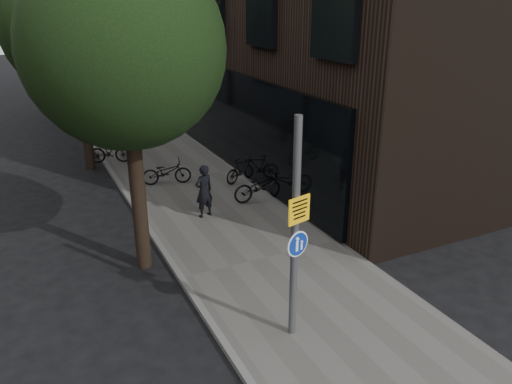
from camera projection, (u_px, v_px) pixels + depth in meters
ground at (331, 339)px, 9.88m from camera, size 120.00×120.00×0.00m
sidewalk at (184, 179)px, 18.33m from camera, size 4.50×60.00×0.12m
curb_edge at (122, 189)px, 17.41m from camera, size 0.15×60.00×0.13m
street_tree_near at (127, 57)px, 10.86m from camera, size 4.40×4.40×7.50m
street_tree_mid at (75, 33)px, 17.97m from camera, size 5.00×5.00×7.80m
street_tree_far at (52, 22)px, 25.51m from camera, size 5.00×5.00×7.80m
signpost at (295, 232)px, 9.09m from camera, size 0.50×0.15×4.37m
pedestrian at (204, 191)px, 14.83m from camera, size 0.67×0.53×1.62m
parked_bike_facade_near at (261, 186)px, 16.13m from camera, size 1.89×0.69×0.98m
parked_bike_facade_far at (241, 170)px, 17.81m from camera, size 1.52×0.92×0.88m
parked_bike_curb_near at (167, 172)px, 17.55m from camera, size 1.81×0.99×0.90m
parked_bike_curb_far at (110, 151)px, 19.80m from camera, size 1.70×0.96×0.99m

